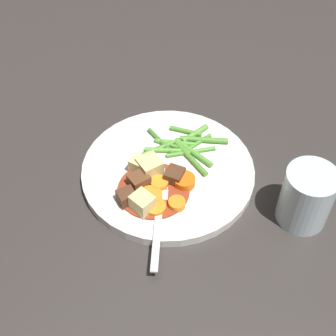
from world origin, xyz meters
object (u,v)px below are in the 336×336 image
object	(u,v)px
dinner_plate	(168,171)
carrot_slice_3	(155,207)
potato_chunk_2	(150,167)
carrot_slice_1	(159,183)
carrot_slice_4	(177,204)
water_glass	(307,197)
carrot_slice_0	(151,196)
fork	(159,212)
potato_chunk_1	(142,203)
meat_chunk_2	(126,197)
potato_chunk_0	(139,165)
meat_chunk_1	(175,176)
carrot_slice_2	(184,181)
meat_chunk_0	(139,181)

from	to	relation	value
dinner_plate	carrot_slice_3	xyz separation A→B (m)	(0.07, 0.03, 0.01)
carrot_slice_3	potato_chunk_2	bearing A→B (deg)	-134.78
carrot_slice_1	carrot_slice_4	distance (m)	0.04
carrot_slice_4	potato_chunk_2	size ratio (longest dim) A/B	0.77
carrot_slice_1	water_glass	xyz separation A→B (m)	(-0.09, 0.19, 0.02)
carrot_slice_0	carrot_slice_1	bearing A→B (deg)	-170.60
carrot_slice_1	fork	bearing A→B (deg)	36.85
potato_chunk_2	water_glass	xyz separation A→B (m)	(-0.08, 0.21, 0.02)
carrot_slice_0	potato_chunk_1	xyz separation A→B (m)	(0.02, 0.00, 0.01)
dinner_plate	carrot_slice_1	distance (m)	0.04
dinner_plate	meat_chunk_2	distance (m)	0.09
potato_chunk_0	water_glass	size ratio (longest dim) A/B	0.27
potato_chunk_0	meat_chunk_1	size ratio (longest dim) A/B	0.90
carrot_slice_0	carrot_slice_2	world-z (taller)	carrot_slice_2
carrot_slice_2	fork	size ratio (longest dim) A/B	0.20
meat_chunk_1	water_glass	xyz separation A→B (m)	(-0.06, 0.17, 0.02)
carrot_slice_1	meat_chunk_0	world-z (taller)	meat_chunk_0
potato_chunk_1	potato_chunk_2	distance (m)	0.07
carrot_slice_0	potato_chunk_1	distance (m)	0.02
carrot_slice_0	potato_chunk_1	size ratio (longest dim) A/B	1.12
fork	water_glass	world-z (taller)	water_glass
potato_chunk_0	meat_chunk_2	world-z (taller)	potato_chunk_0
carrot_slice_0	carrot_slice_2	distance (m)	0.05
potato_chunk_1	fork	world-z (taller)	potato_chunk_1
carrot_slice_3	water_glass	xyz separation A→B (m)	(-0.12, 0.16, 0.03)
carrot_slice_3	potato_chunk_1	xyz separation A→B (m)	(0.01, -0.01, 0.01)
meat_chunk_0	meat_chunk_1	xyz separation A→B (m)	(-0.04, 0.03, -0.00)
carrot_slice_0	potato_chunk_0	xyz separation A→B (m)	(-0.03, -0.05, 0.01)
carrot_slice_1	meat_chunk_0	size ratio (longest dim) A/B	0.93
carrot_slice_0	carrot_slice_2	bearing A→B (deg)	155.40
meat_chunk_1	meat_chunk_2	size ratio (longest dim) A/B	1.11
carrot_slice_4	potato_chunk_1	xyz separation A→B (m)	(0.03, -0.03, 0.01)
carrot_slice_3	water_glass	bearing A→B (deg)	126.63
carrot_slice_0	meat_chunk_0	world-z (taller)	meat_chunk_0
potato_chunk_1	meat_chunk_1	bearing A→B (deg)	176.51
potato_chunk_0	meat_chunk_1	world-z (taller)	potato_chunk_0
carrot_slice_1	potato_chunk_1	distance (m)	0.05
meat_chunk_0	meat_chunk_1	bearing A→B (deg)	138.39
potato_chunk_2	water_glass	world-z (taller)	water_glass
meat_chunk_1	meat_chunk_0	bearing A→B (deg)	-41.61
potato_chunk_2	meat_chunk_1	distance (m)	0.04
dinner_plate	meat_chunk_1	size ratio (longest dim) A/B	9.86
dinner_plate	carrot_slice_3	world-z (taller)	carrot_slice_3
carrot_slice_2	meat_chunk_1	world-z (taller)	meat_chunk_1
meat_chunk_0	meat_chunk_2	world-z (taller)	meat_chunk_0
meat_chunk_2	carrot_slice_0	bearing A→B (deg)	137.25
fork	water_glass	size ratio (longest dim) A/B	1.75
carrot_slice_1	meat_chunk_2	xyz separation A→B (m)	(0.05, -0.02, 0.00)
dinner_plate	meat_chunk_0	distance (m)	0.06
meat_chunk_2	fork	bearing A→B (deg)	103.39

